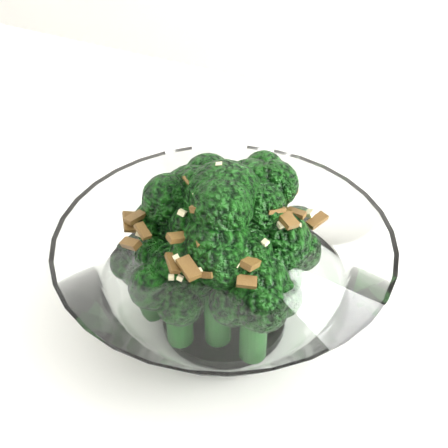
# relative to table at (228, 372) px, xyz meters

# --- Properties ---
(table) EXTENTS (1.38, 1.12, 0.75)m
(table) POSITION_rel_table_xyz_m (0.00, 0.00, 0.00)
(table) COLOR white
(table) RESTS_ON ground
(broccoli_dish) EXTENTS (0.24, 0.24, 0.15)m
(broccoli_dish) POSITION_rel_table_xyz_m (-0.00, -0.00, 0.13)
(broccoli_dish) COLOR white
(broccoli_dish) RESTS_ON table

